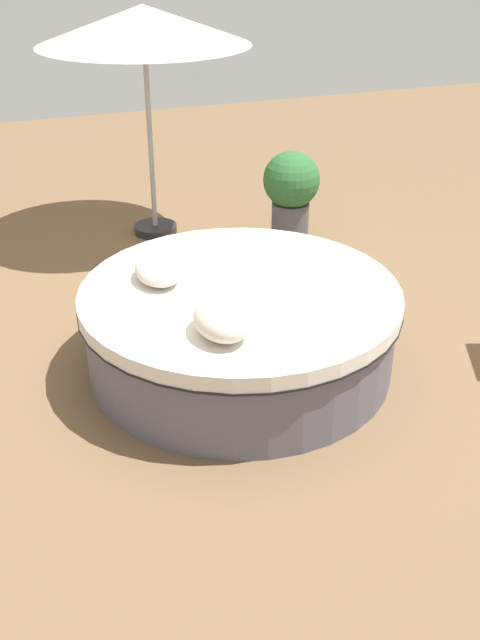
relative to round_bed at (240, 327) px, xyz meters
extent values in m
plane|color=brown|center=(0.00, 0.00, -0.32)|extent=(16.00, 16.00, 0.00)
cylinder|color=#595966|center=(0.00, 0.00, -0.06)|extent=(2.18, 2.18, 0.51)
cylinder|color=black|center=(0.00, 0.00, 0.19)|extent=(2.25, 2.25, 0.01)
cylinder|color=silver|center=(0.00, 0.00, 0.25)|extent=(2.24, 2.24, 0.11)
ellipsoid|color=beige|center=(-0.32, -0.50, 0.38)|extent=(0.47, 0.32, 0.15)
ellipsoid|color=beige|center=(0.55, -0.32, 0.41)|extent=(0.47, 0.34, 0.21)
cylinder|color=#262628|center=(-2.70, 0.06, -0.28)|extent=(0.44, 0.44, 0.08)
cylinder|color=#99999E|center=(-2.70, 0.06, 0.77)|extent=(0.05, 0.05, 2.17)
cone|color=beige|center=(-2.70, 0.06, 1.70)|extent=(1.99, 1.99, 0.35)
cylinder|color=#4C4C51|center=(-1.99, 1.27, -0.12)|extent=(0.37, 0.37, 0.41)
sphere|color=#2D6633|center=(-1.99, 1.27, 0.33)|extent=(0.55, 0.55, 0.55)
camera|label=1|loc=(4.21, -1.56, 2.57)|focal=40.73mm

